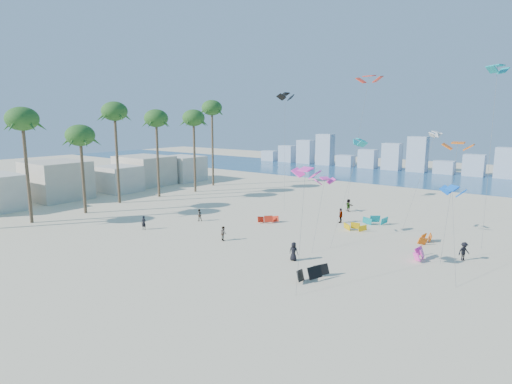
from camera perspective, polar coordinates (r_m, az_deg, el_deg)
The scene contains 10 objects.
ground at distance 40.18m, azimuth -17.73°, elevation -9.08°, with size 220.00×220.00×0.00m, color beige.
ocean at distance 99.40m, azimuth 18.51°, elevation 2.12°, with size 220.00×220.00×0.00m, color navy.
kitesurfer_near at distance 50.54m, azimuth -14.98°, elevation -4.07°, with size 0.59×0.39×1.61m, color black.
kitesurfer_mid at distance 44.76m, azimuth -4.44°, elevation -5.62°, with size 0.75×0.58×1.54m, color gray.
kitesurfers_far at distance 48.89m, azimuth 12.73°, elevation -4.38°, with size 34.28×22.87×1.84m.
grounded_kites at distance 45.09m, azimuth 13.45°, elevation -6.16°, with size 20.99×23.70×1.05m.
flying_kites at distance 47.92m, azimuth 18.08°, elevation 9.40°, with size 35.13×29.12×18.61m.
palm_row at distance 65.55m, azimuth -17.95°, elevation 9.10°, with size 6.20×44.80×16.09m.
beachfront_buildings at distance 78.32m, azimuth -19.62°, elevation 2.02°, with size 11.50×43.00×6.00m.
distant_skyline at distance 108.88m, azimuth 19.73°, elevation 4.34°, with size 85.00×3.00×8.40m.
Camera 1 is at (31.48, -21.40, 12.85)m, focal length 29.48 mm.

